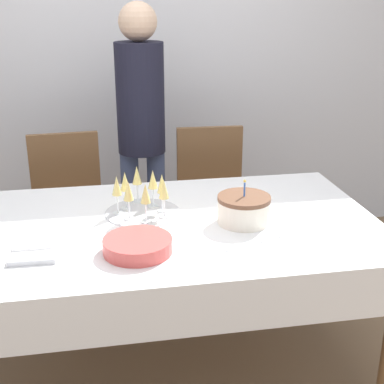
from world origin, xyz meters
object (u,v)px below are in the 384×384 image
object	(u,v)px
dining_chair_far_right	(212,200)
person_standing	(141,119)
birthday_cake	(244,209)
champagne_tray	(142,195)
dining_chair_far_left	(69,210)
plate_stack_main	(138,245)

from	to	relation	value
dining_chair_far_right	person_standing	xyz separation A→B (m)	(-0.40, 0.14, 0.49)
birthday_cake	person_standing	world-z (taller)	person_standing
person_standing	champagne_tray	bearing A→B (deg)	-95.13
person_standing	dining_chair_far_right	bearing A→B (deg)	-19.63
dining_chair_far_left	dining_chair_far_right	distance (m)	0.85
dining_chair_far_left	plate_stack_main	distance (m)	1.19
dining_chair_far_left	champagne_tray	distance (m)	0.89
dining_chair_far_right	champagne_tray	world-z (taller)	champagne_tray
dining_chair_far_left	champagne_tray	size ratio (longest dim) A/B	2.80
birthday_cake	champagne_tray	bearing A→B (deg)	157.10
dining_chair_far_left	dining_chair_far_right	xyz separation A→B (m)	(0.85, 0.00, 0.00)
plate_stack_main	person_standing	size ratio (longest dim) A/B	0.16
plate_stack_main	person_standing	world-z (taller)	person_standing
dining_chair_far_right	birthday_cake	size ratio (longest dim) A/B	4.15
dining_chair_far_left	champagne_tray	world-z (taller)	champagne_tray
champagne_tray	plate_stack_main	world-z (taller)	champagne_tray
dining_chair_far_left	champagne_tray	bearing A→B (deg)	-63.18
plate_stack_main	birthday_cake	bearing A→B (deg)	23.26
dining_chair_far_right	champagne_tray	bearing A→B (deg)	-123.28
dining_chair_far_right	person_standing	size ratio (longest dim) A/B	0.57
dining_chair_far_right	plate_stack_main	bearing A→B (deg)	-115.62
dining_chair_far_left	plate_stack_main	bearing A→B (deg)	-74.02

